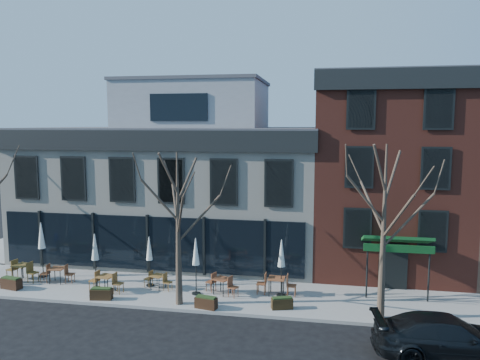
# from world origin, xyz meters

# --- Properties ---
(ground) EXTENTS (120.00, 120.00, 0.00)m
(ground) POSITION_xyz_m (0.00, 0.00, 0.00)
(ground) COLOR black
(ground) RESTS_ON ground
(sidewalk_front) EXTENTS (33.50, 4.70, 0.15)m
(sidewalk_front) POSITION_xyz_m (3.25, -2.15, 0.07)
(sidewalk_front) COLOR gray
(sidewalk_front) RESTS_ON ground
(sidewalk_side) EXTENTS (4.50, 12.00, 0.15)m
(sidewalk_side) POSITION_xyz_m (-11.25, 6.00, 0.07)
(sidewalk_side) COLOR gray
(sidewalk_side) RESTS_ON ground
(corner_building) EXTENTS (18.39, 10.39, 11.10)m
(corner_building) POSITION_xyz_m (0.07, 5.07, 4.72)
(corner_building) COLOR silver
(corner_building) RESTS_ON ground
(red_brick_building) EXTENTS (8.20, 11.78, 11.18)m
(red_brick_building) POSITION_xyz_m (13.00, 4.98, 5.64)
(red_brick_building) COLOR maroon
(red_brick_building) RESTS_ON ground
(tree_mid) EXTENTS (3.50, 3.55, 7.04)m
(tree_mid) POSITION_xyz_m (3.01, -3.90, 3.79)
(tree_mid) COLOR #382B21
(tree_mid) RESTS_ON sidewalk_front
(tree_right) EXTENTS (3.72, 3.77, 7.48)m
(tree_right) POSITION_xyz_m (12.01, -3.90, 4.02)
(tree_right) COLOR #382B21
(tree_right) RESTS_ON sidewalk_front
(parked_sedan) EXTENTS (5.48, 2.66, 1.54)m
(parked_sedan) POSITION_xyz_m (14.01, -6.68, 0.77)
(parked_sedan) COLOR black
(parked_sedan) RESTS_ON ground
(cafe_set_0) EXTENTS (2.06, 0.96, 1.06)m
(cafe_set_0) POSITION_xyz_m (-6.20, -2.30, 0.69)
(cafe_set_0) COLOR brown
(cafe_set_0) RESTS_ON sidewalk_front
(cafe_set_1) EXTENTS (1.85, 0.80, 0.96)m
(cafe_set_1) POSITION_xyz_m (-4.19, -2.25, 0.64)
(cafe_set_1) COLOR brown
(cafe_set_1) RESTS_ON sidewalk_front
(cafe_set_2) EXTENTS (1.93, 0.86, 0.99)m
(cafe_set_2) POSITION_xyz_m (-1.06, -3.03, 0.66)
(cafe_set_2) COLOR brown
(cafe_set_2) RESTS_ON sidewalk_front
(cafe_set_3) EXTENTS (1.67, 0.86, 0.86)m
(cafe_set_3) POSITION_xyz_m (1.33, -2.17, 0.59)
(cafe_set_3) COLOR brown
(cafe_set_3) RESTS_ON sidewalk_front
(cafe_set_4) EXTENTS (1.85, 1.17, 0.96)m
(cafe_set_4) POSITION_xyz_m (4.68, -2.32, 0.65)
(cafe_set_4) COLOR brown
(cafe_set_4) RESTS_ON sidewalk_front
(cafe_set_5) EXTENTS (1.99, 0.81, 1.04)m
(cafe_set_5) POSITION_xyz_m (7.31, -1.95, 0.69)
(cafe_set_5) COLOR brown
(cafe_set_5) RESTS_ON sidewalk_front
(umbrella_0) EXTENTS (0.48, 0.48, 3.00)m
(umbrella_0) POSITION_xyz_m (-5.51, -1.50, 2.27)
(umbrella_0) COLOR black
(umbrella_0) RESTS_ON sidewalk_front
(umbrella_1) EXTENTS (0.45, 0.45, 2.84)m
(umbrella_1) POSITION_xyz_m (-1.75, -2.73, 2.15)
(umbrella_1) COLOR black
(umbrella_1) RESTS_ON sidewalk_front
(umbrella_2) EXTENTS (0.41, 0.41, 2.59)m
(umbrella_2) POSITION_xyz_m (0.77, -1.84, 1.98)
(umbrella_2) COLOR black
(umbrella_2) RESTS_ON sidewalk_front
(umbrella_3) EXTENTS (0.45, 0.45, 2.80)m
(umbrella_3) POSITION_xyz_m (3.44, -2.56, 2.13)
(umbrella_3) COLOR black
(umbrella_3) RESTS_ON sidewalk_front
(umbrella_4) EXTENTS (0.45, 0.45, 2.80)m
(umbrella_4) POSITION_xyz_m (7.56, -2.07, 2.13)
(umbrella_4) COLOR black
(umbrella_4) RESTS_ON sidewalk_front
(planter_0) EXTENTS (1.13, 0.61, 0.60)m
(planter_0) POSITION_xyz_m (-5.98, -3.52, 0.45)
(planter_0) COLOR black
(planter_0) RESTS_ON sidewalk_front
(planter_1) EXTENTS (1.06, 0.54, 0.57)m
(planter_1) POSITION_xyz_m (-0.81, -4.04, 0.43)
(planter_1) COLOR #322010
(planter_1) RESTS_ON sidewalk_front
(planter_2) EXTENTS (1.06, 0.59, 0.56)m
(planter_2) POSITION_xyz_m (4.36, -4.20, 0.43)
(planter_2) COLOR black
(planter_2) RESTS_ON sidewalk_front
(planter_3) EXTENTS (1.03, 0.65, 0.54)m
(planter_3) POSITION_xyz_m (7.75, -3.62, 0.42)
(planter_3) COLOR black
(planter_3) RESTS_ON sidewalk_front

